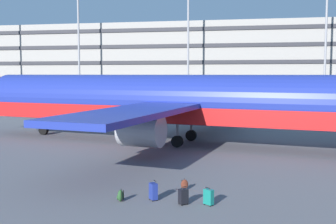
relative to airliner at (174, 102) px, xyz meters
name	(u,v)px	position (x,y,z in m)	size (l,w,h in m)	color
ground_plane	(134,138)	(-3.91, 1.79, -3.34)	(600.00, 600.00, 0.00)	#5B5B60
terminal_structure	(204,63)	(-3.91, 54.01, 4.49)	(142.61, 15.01, 15.65)	gray
airliner	(174,102)	(0.00, 0.00, 0.00)	(39.18, 31.74, 11.49)	navy
light_mast_left	(79,38)	(-25.48, 40.33, 8.81)	(1.80, 0.50, 20.94)	gray
light_mast_center_left	(188,34)	(-5.06, 40.33, 9.22)	(1.80, 0.50, 21.75)	gray
light_mast_center_right	(326,30)	(17.78, 40.33, 9.47)	(1.80, 0.50, 22.22)	gray
suitcase_large	(183,196)	(3.35, -15.69, -2.98)	(0.46, 0.45, 0.81)	black
suitcase_black	(153,191)	(1.95, -15.35, -2.93)	(0.45, 0.46, 0.88)	navy
suitcase_navy	(209,197)	(4.42, -15.58, -2.97)	(0.47, 0.42, 0.79)	#147266
backpack_scuffed	(120,196)	(0.57, -15.80, -3.09)	(0.31, 0.36, 0.57)	#264C26
backpack_purple	(185,185)	(3.03, -13.37, -3.10)	(0.41, 0.35, 0.54)	#592619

